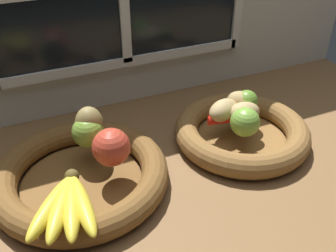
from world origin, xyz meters
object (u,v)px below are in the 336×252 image
Objects in this scene: pear_brown at (89,125)px; potato_back at (241,102)px; fruit_bowl_left at (81,176)px; apple_green_back at (88,132)px; lime_far at (247,101)px; chili_pepper at (234,119)px; fruit_bowl_right at (242,133)px; banana_bunch_front at (67,205)px; apple_red_right at (111,147)px; potato_oblong at (223,110)px; lime_near at (245,122)px; potato_large at (245,113)px.

potato_back is (35.28, -2.22, -1.57)cm from pear_brown.
apple_green_back reaches higher than fruit_bowl_left.
chili_pepper is at bearing -147.06° from lime_far.
banana_bunch_front is at bearing -165.03° from fruit_bowl_right.
chili_pepper is (35.13, 0.58, 3.94)cm from fruit_bowl_left.
lime_far is (44.88, 15.19, 1.17)cm from banana_bunch_front.
pear_brown is (4.11, 6.80, 6.89)cm from fruit_bowl_left.
lime_far is (34.33, 5.87, -1.06)cm from apple_red_right.
banana_bunch_front reaches higher than fruit_bowl_right.
chili_pepper is (1.56, -2.33, -1.35)cm from potato_oblong.
apple_green_back is 0.39× the size of banana_bunch_front.
fruit_bowl_left is at bearing -159.62° from chili_pepper.
potato_oblong is 7.06cm from lime_near.
banana_bunch_front is 3.14× the size of lime_far.
banana_bunch_front is at bearing -165.03° from potato_large.
lime_far reaches higher than banana_bunch_front.
lime_near is 9.96cm from lime_far.
apple_green_back reaches higher than chili_pepper.
apple_red_right is 0.91× the size of potato_oblong.
banana_bunch_front is at bearing -111.65° from fruit_bowl_left.
fruit_bowl_left is 12.76cm from banana_bunch_front.
potato_back is (2.08, 4.58, 5.32)cm from fruit_bowl_right.
banana_bunch_front is 43.22cm from potato_large.
banana_bunch_front is (-41.74, -11.16, 4.31)cm from fruit_bowl_right.
lime_near is (28.50, -2.20, -0.53)cm from apple_red_right.
lime_far is at bearing 18.70° from banana_bunch_front.
pear_brown is at bearing 58.61° from apple_green_back.
fruit_bowl_right is 5.87× the size of lime_far.
apple_green_back is 34.37cm from potato_large.
lime_far is at bearing 9.71° from apple_red_right.
chili_pepper reaches higher than fruit_bowl_right.
apple_green_back is 37.06cm from lime_far.
potato_back is at bearing -3.60° from pear_brown.
potato_oblong is (27.44, 4.75, -1.26)cm from apple_red_right.
apple_red_right is 1.17× the size of lime_near.
potato_back is (2.08, 4.58, 0.08)cm from potato_large.
pear_brown is 1.53× the size of lime_far.
potato_large is (31.19, 1.84, -1.30)cm from apple_red_right.
potato_oblong is at bearing -7.51° from pear_brown.
apple_red_right is at bearing -170.18° from potato_oblong.
fruit_bowl_left is 4.67× the size of potato_back.
banana_bunch_front is at bearing -138.54° from apple_red_right.
chili_pepper is at bearing 83.77° from lime_near.
pear_brown is 20.05cm from banana_bunch_front.
apple_red_right reaches higher than potato_back.
apple_green_back is 0.89× the size of potato_large.
apple_red_right reaches higher than apple_green_back.
fruit_bowl_right is at bearing -0.00° from fruit_bowl_left.
apple_green_back is at bearing 170.48° from fruit_bowl_right.
potato_back is at bearing 65.56° from potato_large.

